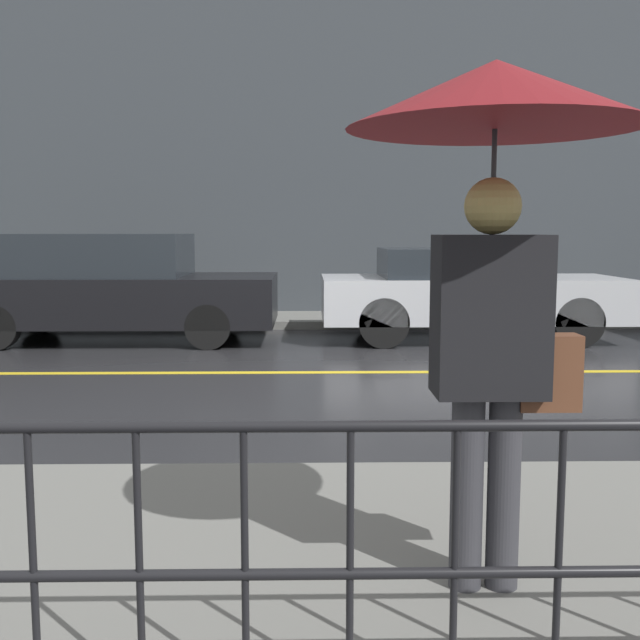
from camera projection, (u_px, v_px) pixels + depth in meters
The scene contains 9 objects.
ground_plane at pixel (318, 373), 8.34m from camera, with size 80.00×80.00×0.00m, color #262628.
sidewalk_near at pixel (336, 563), 3.40m from camera, with size 28.00×2.58×0.13m.
sidewalk_far at pixel (314, 320), 12.80m from camera, with size 28.00×1.63×0.13m.
lane_marking at pixel (318, 372), 8.34m from camera, with size 25.20×0.12×0.01m.
building_storefront at pixel (313, 136), 13.38m from camera, with size 28.00×0.30×6.52m.
railing_foreground at pixel (350, 523), 2.29m from camera, with size 12.00×0.04×0.87m.
pedestrian at pixel (495, 163), 2.85m from camera, with size 1.14×1.14×2.08m.
car_black at pixel (113, 288), 10.70m from camera, with size 4.53×1.86×1.53m.
car_silver at pixel (467, 292), 10.80m from camera, with size 4.26×1.70×1.33m.
Camera 1 is at (-0.13, -8.21, 1.56)m, focal length 42.00 mm.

